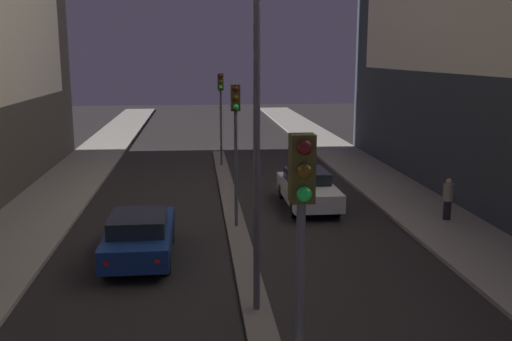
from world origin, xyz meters
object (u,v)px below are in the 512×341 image
street_lamp (257,34)px  pedestrian_on_right_sidewalk (448,198)px  car_left_lane (140,235)px  traffic_light_near (301,235)px  traffic_light_far (221,99)px  car_right_lane (308,188)px  traffic_light_mid (236,124)px

street_lamp → pedestrian_on_right_sidewalk: street_lamp is taller
car_left_lane → pedestrian_on_right_sidewalk: size_ratio=2.92×
traffic_light_near → traffic_light_far: (0.00, 23.75, 0.00)m
car_right_lane → traffic_light_far: bearing=109.8°
traffic_light_mid → pedestrian_on_right_sidewalk: 8.25m
street_lamp → pedestrian_on_right_sidewalk: 11.66m
car_right_lane → street_lamp: bearing=-108.1°
traffic_light_near → traffic_light_far: same height
traffic_light_mid → car_left_lane: traffic_light_mid is taller
traffic_light_mid → traffic_light_near: bearing=-90.0°
street_lamp → pedestrian_on_right_sidewalk: size_ratio=6.03×
traffic_light_near → traffic_light_mid: size_ratio=1.00×
traffic_light_near → street_lamp: street_lamp is taller
traffic_light_near → street_lamp: size_ratio=0.54×
car_right_lane → traffic_light_mid: bearing=-138.5°
traffic_light_far → traffic_light_mid: bearing=-90.0°
traffic_light_mid → car_left_lane: size_ratio=1.11×
car_left_lane → pedestrian_on_right_sidewalk: (10.87, 2.61, 0.19)m
car_right_lane → pedestrian_on_right_sidewalk: size_ratio=3.01×
street_lamp → traffic_light_mid: bearing=90.0°
street_lamp → traffic_light_far: bearing=90.0°
traffic_light_mid → car_right_lane: traffic_light_mid is taller
traffic_light_near → car_right_lane: size_ratio=1.07×
car_left_lane → pedestrian_on_right_sidewalk: bearing=13.5°
traffic_light_far → street_lamp: street_lamp is taller
car_left_lane → car_right_lane: car_left_lane is taller
car_right_lane → pedestrian_on_right_sidewalk: 5.45m
traffic_light_mid → traffic_light_far: same height
car_left_lane → pedestrian_on_right_sidewalk: 11.18m
traffic_light_near → car_right_lane: traffic_light_near is taller
street_lamp → pedestrian_on_right_sidewalk: bearing=40.7°
car_left_lane → car_right_lane: bearing=41.2°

